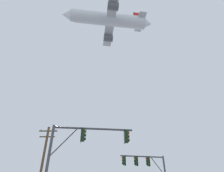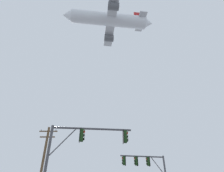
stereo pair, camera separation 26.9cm
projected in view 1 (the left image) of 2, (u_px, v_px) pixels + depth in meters
signal_pole_near at (79, 148)px, 13.65m from camera, size 6.05×0.90×6.52m
signal_pole_far at (148, 169)px, 21.15m from camera, size 5.14×1.07×6.28m
utility_pole at (42, 166)px, 20.99m from camera, size 2.20×0.28×9.55m
airplane at (108, 20)px, 56.12m from camera, size 26.88×20.76×7.32m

